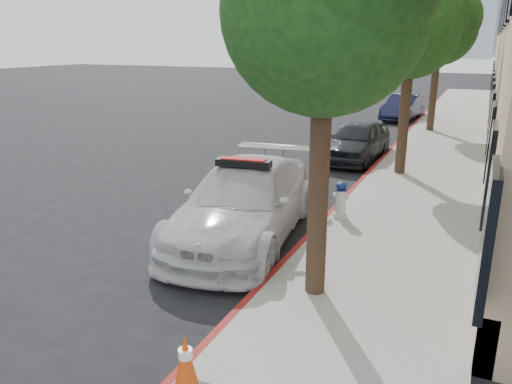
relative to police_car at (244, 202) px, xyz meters
The scene contains 11 objects.
ground 1.10m from the police_car, 169.17° to the left, with size 120.00×120.00×0.00m, color black.
sidewalk 10.56m from the police_car, 74.49° to the left, with size 3.20×50.00×0.15m, color gray.
curb_strip 10.25m from the police_car, 82.83° to the left, with size 0.12×50.00×0.15m, color maroon.
tree_near 4.52m from the police_car, 40.97° to the right, with size 2.92×2.82×5.62m.
tree_mid 7.34m from the police_car, 70.72° to the left, with size 2.77×2.64×5.43m.
tree_far 14.75m from the police_car, 81.36° to the left, with size 3.10×3.00×5.81m.
police_car is the anchor object (origin of this frame).
parked_car_mid 7.80m from the police_car, 86.93° to the left, with size 1.59×3.94×1.34m, color black.
parked_car_far 17.72m from the police_car, 88.68° to the left, with size 1.35×3.86×1.27m, color #161837.
fire_hydrant 2.26m from the police_car, 45.72° to the left, with size 0.34×0.31×0.81m.
traffic_cone 4.94m from the police_car, 71.48° to the right, with size 0.39×0.39×0.72m.
Camera 1 is at (4.97, -8.73, 3.87)m, focal length 35.00 mm.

